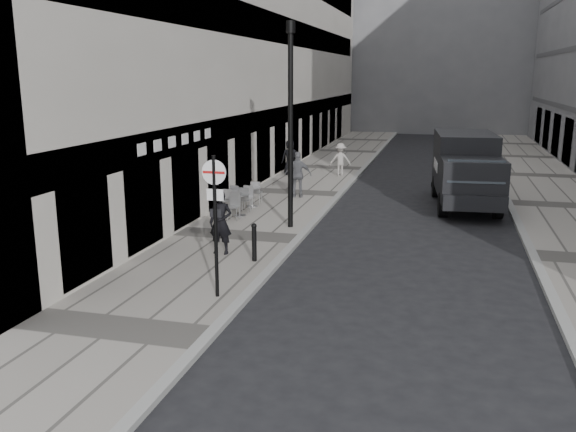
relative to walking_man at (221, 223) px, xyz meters
The scene contains 18 objects.
ground 8.49m from the walking_man, 78.01° to the right, with size 120.00×120.00×0.00m, color black.
sidewalk 9.81m from the walking_man, 91.47° to the left, with size 4.00×60.00×0.12m, color gray.
far_sidewalk 14.55m from the walking_man, 42.24° to the left, with size 4.00×60.00×0.12m, color gray.
building_left 18.60m from the walking_man, 104.65° to the left, with size 4.00×45.00×18.00m, color beige.
building_far 48.90m from the walking_man, 86.11° to the left, with size 24.00×16.00×22.00m, color gray.
walking_man is the anchor object (origin of this frame).
sign_post 3.71m from the walking_man, 70.89° to the right, with size 0.57×0.09×3.30m.
lamppost 4.70m from the walking_man, 72.21° to the left, with size 0.30×0.30×6.71m.
bollard_near 3.85m from the walking_man, 72.49° to the left, with size 0.12×0.12×0.87m, color black.
bollard_far 1.31m from the walking_man, 21.98° to the right, with size 0.13×0.13×1.00m, color black.
panel_van 11.51m from the walking_man, 52.79° to the left, with size 2.74×6.26×2.87m.
cyclist 13.92m from the walking_man, 62.41° to the left, with size 1.98×1.26×2.02m.
pedestrian_a 8.64m from the walking_man, 88.78° to the left, with size 1.13×0.47×1.92m, color slate.
pedestrian_b 14.72m from the walking_man, 86.32° to the left, with size 1.07×0.61×1.65m, color #A69F99.
pedestrian_c 14.47m from the walking_man, 96.45° to the left, with size 0.87×0.57×1.78m, color black.
cafe_table_near 4.81m from the walking_man, 102.65° to the left, with size 0.75×1.68×0.96m.
cafe_table_mid 6.07m from the walking_man, 107.07° to the left, with size 0.64×1.45×0.83m.
cafe_table_far 6.46m from the walking_man, 99.89° to the left, with size 0.71×1.60×0.91m.
Camera 1 is at (4.37, -7.67, 5.17)m, focal length 38.00 mm.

